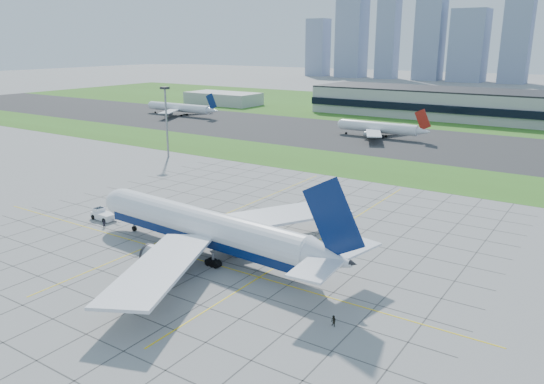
# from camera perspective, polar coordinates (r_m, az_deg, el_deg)

# --- Properties ---
(ground) EXTENTS (1400.00, 1400.00, 0.00)m
(ground) POSITION_cam_1_polar(r_m,az_deg,el_deg) (109.25, -8.57, -6.48)
(ground) COLOR gray
(ground) RESTS_ON ground
(grass_median) EXTENTS (700.00, 35.00, 0.04)m
(grass_median) POSITION_cam_1_polar(r_m,az_deg,el_deg) (182.75, 10.62, 2.58)
(grass_median) COLOR #38671D
(grass_median) RESTS_ON ground
(asphalt_taxiway) EXTENTS (700.00, 75.00, 0.04)m
(asphalt_taxiway) POSITION_cam_1_polar(r_m,az_deg,el_deg) (233.42, 16.00, 5.10)
(asphalt_taxiway) COLOR #383838
(asphalt_taxiway) RESTS_ON ground
(grass_far) EXTENTS (700.00, 145.00, 0.04)m
(grass_far) POSITION_cam_1_polar(r_m,az_deg,el_deg) (338.85, 21.85, 7.77)
(grass_far) COLOR #38671D
(grass_far) RESTS_ON ground
(apron_markings) EXTENTS (120.00, 130.00, 0.03)m
(apron_markings) POSITION_cam_1_polar(r_m,az_deg,el_deg) (116.82, -4.77, -4.83)
(apron_markings) COLOR #474744
(apron_markings) RESTS_ON ground
(service_block) EXTENTS (50.00, 25.00, 8.00)m
(service_block) POSITION_cam_1_polar(r_m,az_deg,el_deg) (366.74, -5.27, 9.99)
(service_block) COLOR #B7B7B2
(service_block) RESTS_ON ground
(light_mast) EXTENTS (2.50, 2.50, 25.60)m
(light_mast) POSITION_cam_1_polar(r_m,az_deg,el_deg) (198.15, -11.32, 8.32)
(light_mast) COLOR gray
(light_mast) RESTS_ON ground
(airliner) EXTENTS (65.50, 66.21, 20.61)m
(airliner) POSITION_cam_1_polar(r_m,az_deg,el_deg) (105.96, -7.09, -3.87)
(airliner) COLOR white
(airliner) RESTS_ON ground
(pushback_tug) EXTENTS (9.57, 3.69, 2.64)m
(pushback_tug) POSITION_cam_1_polar(r_m,az_deg,el_deg) (133.65, -17.75, -2.34)
(pushback_tug) COLOR white
(pushback_tug) RESTS_ON ground
(crew_near) EXTENTS (0.67, 0.77, 1.79)m
(crew_near) POSITION_cam_1_polar(r_m,az_deg,el_deg) (127.66, -17.62, -3.31)
(crew_near) COLOR black
(crew_near) RESTS_ON ground
(crew_far) EXTENTS (1.05, 0.95, 1.76)m
(crew_far) POSITION_cam_1_polar(r_m,az_deg,el_deg) (82.22, 6.63, -13.62)
(crew_far) COLOR black
(crew_far) RESTS_ON ground
(distant_jet_0) EXTENTS (50.02, 42.66, 14.08)m
(distant_jet_0) POSITION_cam_1_polar(r_m,az_deg,el_deg) (313.64, -9.89, 8.93)
(distant_jet_0) COLOR white
(distant_jet_0) RESTS_ON ground
(distant_jet_1) EXTENTS (40.95, 42.66, 14.08)m
(distant_jet_1) POSITION_cam_1_polar(r_m,az_deg,el_deg) (241.45, 11.50, 6.81)
(distant_jet_1) COLOR white
(distant_jet_1) RESTS_ON ground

